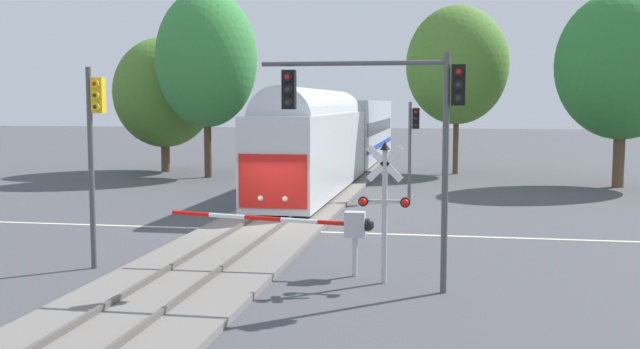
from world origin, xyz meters
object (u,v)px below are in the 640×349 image
crossing_gate_near (332,225)px  maple_right_background (622,65)px  elm_centre_background (457,65)px  oak_behind_train (207,59)px  traffic_signal_far_side (413,135)px  pine_left_background (164,93)px  commuter_train (341,133)px  crossing_signal_mast (384,197)px  traffic_signal_median (94,135)px  traffic_signal_near_right (392,112)px

crossing_gate_near → maple_right_background: size_ratio=0.53×
elm_centre_background → oak_behind_train: 16.39m
elm_centre_background → traffic_signal_far_side: bearing=-98.9°
pine_left_background → maple_right_background: (28.81, -4.44, 1.40)m
commuter_train → crossing_signal_mast: bearing=-79.4°
traffic_signal_far_side → maple_right_background: 14.14m
crossing_signal_mast → commuter_train: bearing=100.6°
commuter_train → traffic_signal_far_side: bearing=-65.0°
traffic_signal_median → traffic_signal_near_right: bearing=-6.9°
traffic_signal_far_side → maple_right_background: bearing=35.0°
crossing_signal_mast → pine_left_background: 33.99m
maple_right_background → oak_behind_train: size_ratio=0.93×
traffic_signal_near_right → oak_behind_train: bearing=117.6°
commuter_train → pine_left_background: 12.88m
commuter_train → crossing_gate_near: size_ratio=6.95×
oak_behind_train → commuter_train: bearing=13.4°
crossing_signal_mast → traffic_signal_median: (-8.29, 0.30, 1.56)m
crossing_gate_near → pine_left_background: pine_left_background is taller
traffic_signal_median → maple_right_background: 31.10m
traffic_signal_median → oak_behind_train: (-5.19, 25.21, 3.64)m
elm_centre_background → maple_right_background: bearing=-34.4°
traffic_signal_median → traffic_signal_far_side: (8.21, 16.29, -0.64)m
crossing_signal_mast → traffic_signal_far_side: (-0.08, 16.59, 0.92)m
maple_right_background → pine_left_background: bearing=171.2°
traffic_signal_far_side → elm_centre_background: 14.72m
traffic_signal_near_right → traffic_signal_median: 8.62m
commuter_train → maple_right_background: 17.06m
oak_behind_train → traffic_signal_median: bearing=-78.4°
crossing_signal_mast → traffic_signal_median: 8.44m
traffic_signal_near_right → commuter_train: bearing=100.9°
commuter_train → elm_centre_background: size_ratio=3.62×
elm_centre_background → crossing_signal_mast: bearing=-93.9°
maple_right_background → oak_behind_train: (-24.60, 1.09, 0.65)m
commuter_train → crossing_gate_near: bearing=-82.2°
traffic_signal_median → elm_centre_background: elm_centre_background is taller
traffic_signal_median → pine_left_background: pine_left_background is taller
commuter_train → traffic_signal_median: (-3.13, -27.19, 1.07)m
traffic_signal_near_right → maple_right_background: maple_right_background is taller
crossing_gate_near → oak_behind_train: bearing=115.7°
crossing_gate_near → traffic_signal_median: traffic_signal_median is taller
pine_left_background → elm_centre_background: 19.95m
crossing_gate_near → elm_centre_background: bearing=83.1°
traffic_signal_far_side → maple_right_background: (11.20, 7.83, 3.63)m
crossing_gate_near → traffic_signal_far_side: (1.42, 15.93, 1.82)m
crossing_signal_mast → oak_behind_train: 29.32m
maple_right_background → elm_centre_background: 10.92m
maple_right_background → oak_behind_train: oak_behind_train is taller
maple_right_background → elm_centre_background: size_ratio=0.99×
crossing_gate_near → oak_behind_train: 28.25m
crossing_signal_mast → traffic_signal_median: traffic_signal_median is taller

